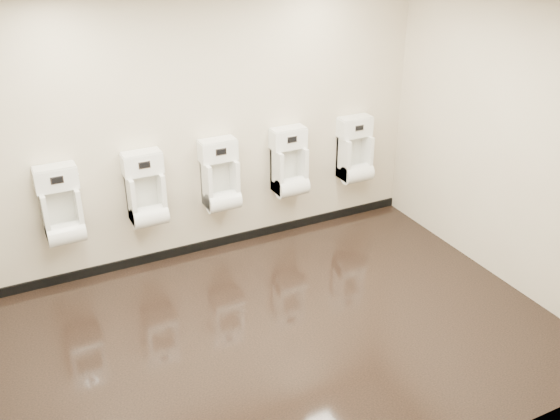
# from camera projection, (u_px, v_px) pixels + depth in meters

# --- Properties ---
(ground) EXTENTS (5.00, 3.50, 0.00)m
(ground) POSITION_uv_depth(u_px,v_px,m) (275.00, 336.00, 5.56)
(ground) COLOR black
(ground) RESTS_ON ground
(ceiling) EXTENTS (5.00, 3.50, 0.00)m
(ceiling) POSITION_uv_depth(u_px,v_px,m) (273.00, 11.00, 4.31)
(ceiling) COLOR silver
(back_wall) EXTENTS (5.00, 0.02, 2.80)m
(back_wall) POSITION_uv_depth(u_px,v_px,m) (199.00, 129.00, 6.33)
(back_wall) COLOR beige
(back_wall) RESTS_ON ground
(front_wall) EXTENTS (5.00, 0.02, 2.80)m
(front_wall) POSITION_uv_depth(u_px,v_px,m) (408.00, 312.00, 3.53)
(front_wall) COLOR beige
(front_wall) RESTS_ON ground
(right_wall) EXTENTS (0.02, 3.50, 2.80)m
(right_wall) POSITION_uv_depth(u_px,v_px,m) (510.00, 145.00, 5.92)
(right_wall) COLOR beige
(right_wall) RESTS_ON ground
(skirting_back) EXTENTS (5.00, 0.02, 0.10)m
(skirting_back) POSITION_uv_depth(u_px,v_px,m) (206.00, 245.00, 6.93)
(skirting_back) COLOR black
(skirting_back) RESTS_ON ground
(urinal_0) EXTENTS (0.40, 0.30, 0.75)m
(urinal_0) POSITION_uv_depth(u_px,v_px,m) (62.00, 211.00, 5.90)
(urinal_0) COLOR white
(urinal_0) RESTS_ON back_wall
(urinal_1) EXTENTS (0.40, 0.30, 0.75)m
(urinal_1) POSITION_uv_depth(u_px,v_px,m) (146.00, 195.00, 6.22)
(urinal_1) COLOR white
(urinal_1) RESTS_ON back_wall
(urinal_2) EXTENTS (0.40, 0.30, 0.75)m
(urinal_2) POSITION_uv_depth(u_px,v_px,m) (220.00, 180.00, 6.53)
(urinal_2) COLOR white
(urinal_2) RESTS_ON back_wall
(urinal_3) EXTENTS (0.40, 0.30, 0.75)m
(urinal_3) POSITION_uv_depth(u_px,v_px,m) (290.00, 167.00, 6.86)
(urinal_3) COLOR white
(urinal_3) RESTS_ON back_wall
(urinal_4) EXTENTS (0.40, 0.30, 0.75)m
(urinal_4) POSITION_uv_depth(u_px,v_px,m) (355.00, 154.00, 7.20)
(urinal_4) COLOR white
(urinal_4) RESTS_ON back_wall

